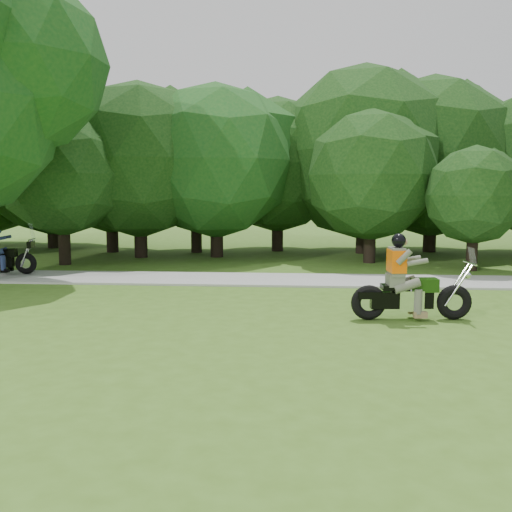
{
  "coord_description": "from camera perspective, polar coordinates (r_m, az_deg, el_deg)",
  "views": [
    {
      "loc": [
        -0.82,
        -8.59,
        2.79
      ],
      "look_at": [
        -1.76,
        3.85,
        1.24
      ],
      "focal_mm": 40.0,
      "sensor_mm": 36.0,
      "label": 1
    }
  ],
  "objects": [
    {
      "name": "ground",
      "position": [
        9.07,
        9.47,
        -10.95
      ],
      "size": [
        100.0,
        100.0,
        0.0
      ],
      "primitive_type": "plane",
      "color": "#40661D",
      "rests_on": "ground"
    },
    {
      "name": "walkway",
      "position": [
        16.84,
        7.05,
        -2.43
      ],
      "size": [
        60.0,
        2.2,
        0.06
      ],
      "primitive_type": "cube",
      "color": "#989893",
      "rests_on": "ground"
    },
    {
      "name": "tree_line",
      "position": [
        23.46,
        3.3,
        9.38
      ],
      "size": [
        39.43,
        11.71,
        7.72
      ],
      "color": "black",
      "rests_on": "ground"
    },
    {
      "name": "chopper_motorcycle",
      "position": [
        12.25,
        14.77,
        -3.14
      ],
      "size": [
        2.54,
        0.73,
        1.82
      ],
      "rotation": [
        0.0,
        0.0,
        0.09
      ],
      "color": "black",
      "rests_on": "ground"
    }
  ]
}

